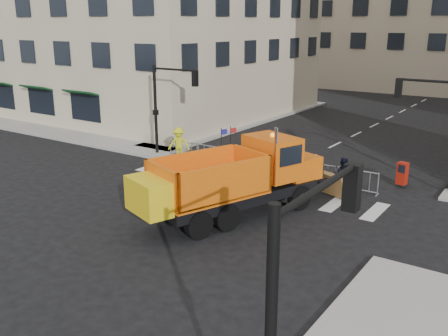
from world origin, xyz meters
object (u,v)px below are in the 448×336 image
Objects in this scene: plow_truck at (233,178)px; worker at (179,144)px; cop_b at (342,176)px; cop_a at (296,169)px; newspaper_box at (402,173)px; cop_c at (301,168)px.

plow_truck is 5.21× the size of worker.
cop_b is at bearing -6.73° from plow_truck.
cop_a is 1.45× the size of newspaper_box.
newspaper_box is (2.07, 2.54, -0.17)m from cop_b.
cop_c is 4.92m from newspaper_box.
cop_c is 7.54m from worker.
cop_c is (-2.16, 0.04, 0.02)m from cop_b.
newspaper_box is at bearing -137.36° from cop_b.
plow_truck is 5.45m from cop_c.
plow_truck is at bearing -110.42° from newspaper_box.
worker is (-7.30, -0.20, 0.31)m from cop_a.
plow_truck is at bearing 53.54° from cop_c.
cop_b is (2.64, 5.33, -0.80)m from plow_truck.
cop_c is 1.62× the size of newspaper_box.
plow_truck is 8.77m from worker.
worker is 12.08m from newspaper_box.
worker is (-9.69, -0.16, 0.24)m from cop_b.
cop_a is at bearing -31.44° from cop_c.
cop_a is at bearing -9.18° from cop_b.
worker is at bearing 73.34° from plow_truck.
plow_truck is at bearing -64.98° from worker.
newspaper_box is (4.70, 7.88, -0.97)m from plow_truck.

